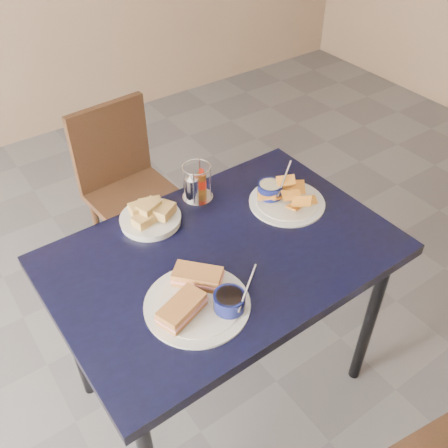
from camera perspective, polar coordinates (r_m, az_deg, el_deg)
ground at (r=2.07m, az=-2.69°, el=-22.62°), size 6.00×6.00×0.00m
dining_table at (r=1.63m, az=-0.05°, el=-5.04°), size 1.09×0.73×0.75m
chair_far at (r=2.42m, az=-11.20°, el=5.20°), size 0.41×0.39×0.81m
sandwich_plate at (r=1.42m, az=-2.78°, el=-8.48°), size 0.32×0.30×0.12m
plantain_plate at (r=1.77m, az=6.61°, el=3.11°), size 0.27×0.27×0.12m
bread_basket at (r=1.69m, az=-8.41°, el=0.95°), size 0.20×0.20×0.08m
condiment_caddy at (r=1.76m, az=-3.23°, el=4.46°), size 0.11×0.11×0.14m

